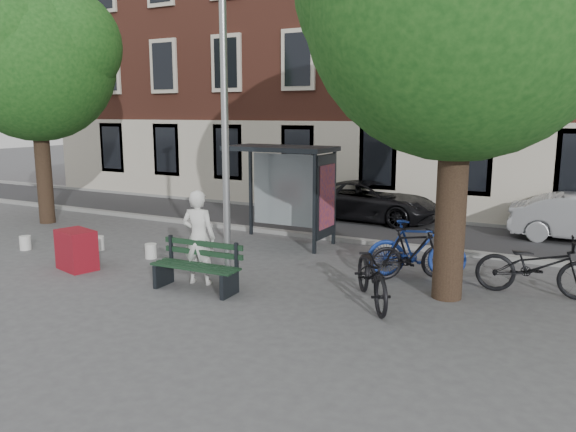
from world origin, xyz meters
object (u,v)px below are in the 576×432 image
(lamppost, at_px, (225,150))
(bike_c, at_px, (373,274))
(painter, at_px, (199,237))
(bus_shelter, at_px, (295,173))
(bike_b, at_px, (417,249))
(car_dark, at_px, (370,201))
(red_stand, at_px, (77,250))
(bench, at_px, (197,269))
(bike_d, at_px, (412,253))
(bike_a, at_px, (537,266))

(lamppost, bearing_deg, bike_c, 9.94)
(lamppost, relative_size, painter, 3.13)
(bus_shelter, relative_size, bike_b, 1.37)
(car_dark, distance_m, red_stand, 9.48)
(bike_c, bearing_deg, bus_shelter, 101.01)
(lamppost, height_order, bench, lamppost)
(painter, distance_m, bike_d, 4.49)
(bench, xyz_separation_m, red_stand, (-3.30, -0.07, 0.01))
(painter, height_order, bike_b, painter)
(bus_shelter, height_order, bike_d, bus_shelter)
(bench, bearing_deg, painter, 118.62)
(bike_d, relative_size, red_stand, 2.06)
(car_dark, xyz_separation_m, red_stand, (-3.79, -8.69, -0.19))
(bike_a, bearing_deg, bike_c, 120.86)
(bike_a, xyz_separation_m, bike_c, (-2.62, -1.96, -0.02))
(bench, height_order, red_stand, bench)
(lamppost, height_order, red_stand, lamppost)
(bike_d, bearing_deg, bike_a, -125.13)
(bike_b, distance_m, bike_d, 0.17)
(bus_shelter, xyz_separation_m, bike_a, (6.08, -1.65, -1.33))
(bench, xyz_separation_m, bike_c, (3.36, 0.85, 0.13))
(bench, relative_size, bike_d, 1.01)
(lamppost, height_order, bike_b, lamppost)
(bus_shelter, distance_m, bike_b, 4.24)
(bike_a, distance_m, red_stand, 9.72)
(bike_d, bearing_deg, red_stand, 76.16)
(lamppost, height_order, bus_shelter, lamppost)
(painter, height_order, car_dark, painter)
(lamppost, distance_m, bike_d, 4.48)
(bench, distance_m, red_stand, 3.30)
(bike_a, xyz_separation_m, bike_b, (-2.36, 0.09, 0.04))
(red_stand, bearing_deg, painter, 8.15)
(bus_shelter, height_order, bike_c, bus_shelter)
(bike_d, distance_m, red_stand, 7.42)
(bike_a, bearing_deg, red_stand, 101.28)
(bench, bearing_deg, bus_shelter, 89.32)
(painter, distance_m, bike_b, 4.61)
(lamppost, bearing_deg, painter, 177.94)
(car_dark, bearing_deg, lamppost, -177.00)
(bench, height_order, bike_b, bike_b)
(bench, xyz_separation_m, bike_b, (3.62, 2.90, 0.19))
(car_dark, bearing_deg, red_stand, 159.34)
(bus_shelter, xyz_separation_m, bike_d, (3.66, -1.69, -1.36))
(bike_b, height_order, bike_c, bike_b)
(painter, bearing_deg, bike_c, 175.89)
(bike_a, bearing_deg, lamppost, 108.26)
(bench, distance_m, bike_a, 6.60)
(bike_b, xyz_separation_m, bike_c, (-0.26, -2.05, -0.05))
(painter, distance_m, bike_a, 6.67)
(lamppost, distance_m, red_stand, 4.48)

